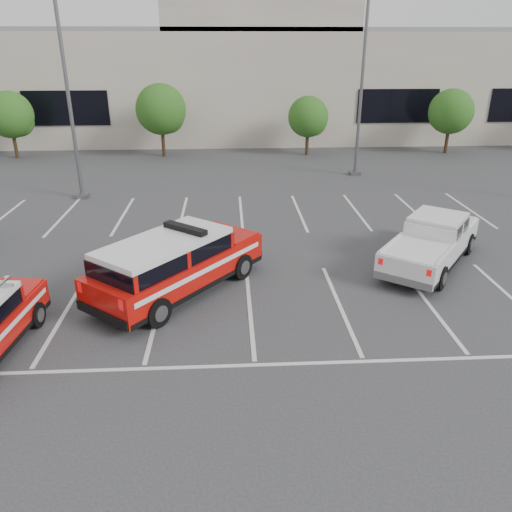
# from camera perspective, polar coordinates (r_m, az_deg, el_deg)

# --- Properties ---
(ground) EXTENTS (120.00, 120.00, 0.00)m
(ground) POSITION_cam_1_polar(r_m,az_deg,el_deg) (14.88, -0.72, -6.00)
(ground) COLOR #333335
(ground) RESTS_ON ground
(stall_markings) EXTENTS (23.00, 15.00, 0.01)m
(stall_markings) POSITION_cam_1_polar(r_m,az_deg,el_deg) (18.93, -1.32, 0.65)
(stall_markings) COLOR silver
(stall_markings) RESTS_ON ground
(convention_building) EXTENTS (60.00, 16.99, 13.20)m
(convention_building) POSITION_cam_1_polar(r_m,az_deg,el_deg) (44.93, -2.41, 19.89)
(convention_building) COLOR beige
(convention_building) RESTS_ON ground
(tree_left) EXTENTS (3.07, 3.07, 4.42)m
(tree_left) POSITION_cam_1_polar(r_m,az_deg,el_deg) (38.13, -26.16, 14.14)
(tree_left) COLOR #3F2B19
(tree_left) RESTS_ON ground
(tree_mid_left) EXTENTS (3.37, 3.37, 4.85)m
(tree_mid_left) POSITION_cam_1_polar(r_m,az_deg,el_deg) (35.55, -10.64, 15.97)
(tree_mid_left) COLOR #3F2B19
(tree_mid_left) RESTS_ON ground
(tree_mid_right) EXTENTS (2.77, 2.77, 3.99)m
(tree_mid_right) POSITION_cam_1_polar(r_m,az_deg,el_deg) (35.80, 6.11, 15.40)
(tree_mid_right) COLOR #3F2B19
(tree_mid_right) RESTS_ON ground
(tree_right) EXTENTS (3.07, 3.07, 4.42)m
(tree_right) POSITION_cam_1_polar(r_m,az_deg,el_deg) (38.62, 21.47, 14.96)
(tree_right) COLOR #3F2B19
(tree_right) RESTS_ON ground
(light_pole_left) EXTENTS (0.90, 0.60, 10.24)m
(light_pole_left) POSITION_cam_1_polar(r_m,az_deg,el_deg) (26.16, -20.72, 17.23)
(light_pole_left) COLOR #59595E
(light_pole_left) RESTS_ON ground
(light_pole_mid) EXTENTS (0.90, 0.60, 10.24)m
(light_pole_mid) POSITION_cam_1_polar(r_m,az_deg,el_deg) (30.02, 12.00, 18.74)
(light_pole_mid) COLOR #59595E
(light_pole_mid) RESTS_ON ground
(fire_chief_suv) EXTENTS (5.41, 5.94, 2.08)m
(fire_chief_suv) POSITION_cam_1_polar(r_m,az_deg,el_deg) (15.62, -9.12, -1.33)
(fire_chief_suv) COLOR #B50D08
(fire_chief_suv) RESTS_ON ground
(white_pickup) EXTENTS (4.89, 5.53, 1.69)m
(white_pickup) POSITION_cam_1_polar(r_m,az_deg,el_deg) (18.58, 19.36, 1.07)
(white_pickup) COLOR silver
(white_pickup) RESTS_ON ground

